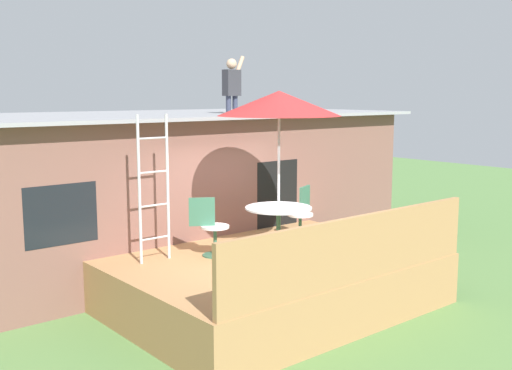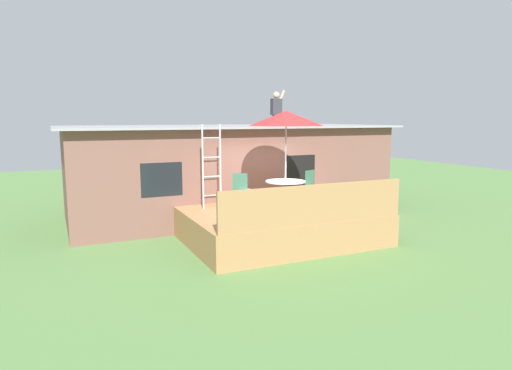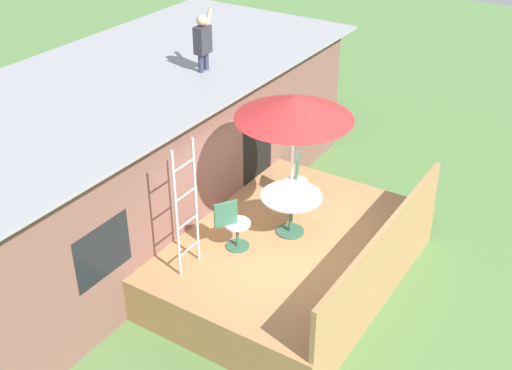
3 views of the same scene
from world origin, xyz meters
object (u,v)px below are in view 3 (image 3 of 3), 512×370
patio_table (291,203)px  patio_umbrella (294,107)px  person_figure (203,39)px  patio_chair_right (296,181)px  step_ladder (186,209)px  patio_chair_left (233,225)px

patio_table → patio_umbrella: 1.76m
patio_umbrella → person_figure: size_ratio=2.29×
patio_chair_right → patio_umbrella: bearing=-0.0°
patio_umbrella → patio_chair_right: bearing=24.4°
step_ladder → patio_chair_right: (2.61, -0.46, -0.64)m
patio_table → person_figure: size_ratio=0.94×
patio_umbrella → person_figure: bearing=67.8°
step_ladder → person_figure: size_ratio=1.98×
step_ladder → patio_chair_right: step_ladder is taller
patio_umbrella → step_ladder: size_ratio=1.15×
patio_table → step_ladder: (-1.71, 0.87, 0.51)m
person_figure → patio_chair_left: bearing=-134.9°
step_ladder → person_figure: (2.72, 1.63, 1.62)m
patio_umbrella → patio_chair_left: (-0.90, 0.57, -1.89)m
patio_table → patio_chair_right: (0.91, 0.41, -0.13)m
person_figure → patio_chair_right: 3.08m
patio_chair_left → patio_chair_right: size_ratio=1.00×
patio_chair_left → person_figure: bearing=77.4°
person_figure → patio_umbrella: bearing=-112.2°
person_figure → patio_chair_left: 3.54m
person_figure → patio_chair_right: person_figure is taller
step_ladder → patio_chair_right: bearing=-9.9°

